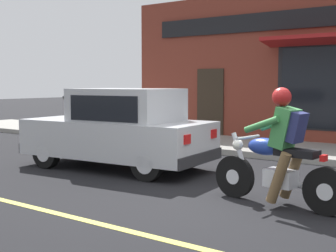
% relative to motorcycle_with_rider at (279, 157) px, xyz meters
% --- Properties ---
extents(ground_plane, '(80.00, 80.00, 0.00)m').
position_rel_motorcycle_with_rider_xyz_m(ground_plane, '(-0.24, 0.62, -0.68)').
color(ground_plane, black).
extents(sidewalk_curb, '(2.60, 22.00, 0.14)m').
position_rel_motorcycle_with_rider_xyz_m(sidewalk_curb, '(4.79, 3.62, -0.61)').
color(sidewalk_curb, gray).
rests_on(sidewalk_curb, ground).
extents(storefront_building, '(1.25, 11.82, 4.20)m').
position_rel_motorcycle_with_rider_xyz_m(storefront_building, '(6.32, 1.44, 1.43)').
color(storefront_building, maroon).
rests_on(storefront_building, ground).
extents(motorcycle_with_rider, '(0.62, 2.02, 1.62)m').
position_rel_motorcycle_with_rider_xyz_m(motorcycle_with_rider, '(0.00, 0.00, 0.00)').
color(motorcycle_with_rider, black).
rests_on(motorcycle_with_rider, ground).
extents(car_hatchback, '(1.95, 3.90, 1.57)m').
position_rel_motorcycle_with_rider_xyz_m(car_hatchback, '(0.83, 3.66, 0.09)').
color(car_hatchback, black).
rests_on(car_hatchback, ground).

